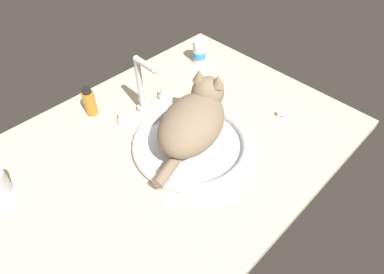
% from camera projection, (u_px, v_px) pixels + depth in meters
% --- Properties ---
extents(countertop, '(1.12, 0.83, 0.03)m').
position_uv_depth(countertop, '(172.00, 146.00, 1.02)').
color(countertop, beige).
rests_on(countertop, ground).
extents(sink_basin, '(0.37, 0.37, 0.03)m').
position_uv_depth(sink_basin, '(192.00, 143.00, 0.99)').
color(sink_basin, white).
rests_on(sink_basin, countertop).
extents(faucet, '(0.21, 0.12, 0.22)m').
position_uv_depth(faucet, '(142.00, 91.00, 1.05)').
color(faucet, silver).
rests_on(faucet, countertop).
extents(cat, '(0.35, 0.25, 0.18)m').
position_uv_depth(cat, '(195.00, 118.00, 0.94)').
color(cat, '#8C755B').
rests_on(cat, sink_basin).
extents(amber_bottle, '(0.04, 0.04, 0.11)m').
position_uv_depth(amber_bottle, '(90.00, 102.00, 1.07)').
color(amber_bottle, '#C67A23').
rests_on(amber_bottle, countertop).
extents(pill_bottle, '(0.05, 0.05, 0.09)m').
position_uv_depth(pill_bottle, '(199.00, 52.00, 1.30)').
color(pill_bottle, white).
rests_on(pill_bottle, countertop).
extents(toothbrush, '(0.12, 0.14, 0.02)m').
position_uv_depth(toothbrush, '(302.00, 116.00, 1.09)').
color(toothbrush, silver).
rests_on(toothbrush, countertop).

